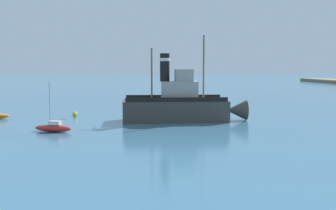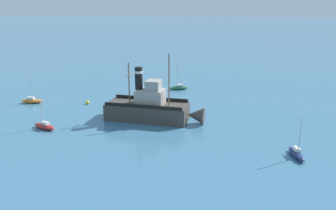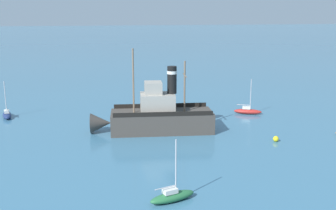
{
  "view_description": "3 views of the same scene",
  "coord_description": "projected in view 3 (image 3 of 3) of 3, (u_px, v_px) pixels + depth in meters",
  "views": [
    {
      "loc": [
        48.64,
        -8.55,
        6.36
      ],
      "look_at": [
        2.18,
        -1.9,
        2.0
      ],
      "focal_mm": 45.0,
      "sensor_mm": 36.0,
      "label": 1
    },
    {
      "loc": [
        49.22,
        11.04,
        17.27
      ],
      "look_at": [
        3.17,
        2.68,
        3.14
      ],
      "focal_mm": 38.0,
      "sensor_mm": 36.0,
      "label": 2
    },
    {
      "loc": [
        -47.06,
        6.02,
        14.5
      ],
      "look_at": [
        0.62,
        -1.58,
        3.23
      ],
      "focal_mm": 45.0,
      "sensor_mm": 36.0,
      "label": 3
    }
  ],
  "objects": [
    {
      "name": "sailboat_red",
      "position": [
        248.0,
        111.0,
        58.38
      ],
      "size": [
        2.4,
        3.94,
        4.9
      ],
      "color": "#B22823",
      "rests_on": "ground"
    },
    {
      "name": "sailboat_green",
      "position": [
        172.0,
        196.0,
        32.11
      ],
      "size": [
        2.36,
        3.95,
        4.9
      ],
      "color": "#286B3D",
      "rests_on": "ground"
    },
    {
      "name": "mooring_buoy",
      "position": [
        276.0,
        139.0,
        46.4
      ],
      "size": [
        0.63,
        0.63,
        0.63
      ],
      "primitive_type": "sphere",
      "color": "yellow",
      "rests_on": "ground"
    },
    {
      "name": "old_tugboat",
      "position": [
        157.0,
        116.0,
        49.88
      ],
      "size": [
        5.14,
        14.58,
        9.9
      ],
      "color": "#423D38",
      "rests_on": "ground"
    },
    {
      "name": "sailboat_navy",
      "position": [
        7.0,
        114.0,
        56.46
      ],
      "size": [
        3.95,
        1.93,
        4.9
      ],
      "color": "navy",
      "rests_on": "ground"
    },
    {
      "name": "ground_plane",
      "position": [
        156.0,
        133.0,
        49.48
      ],
      "size": [
        600.0,
        600.0,
        0.0
      ],
      "primitive_type": "plane",
      "color": "teal"
    }
  ]
}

